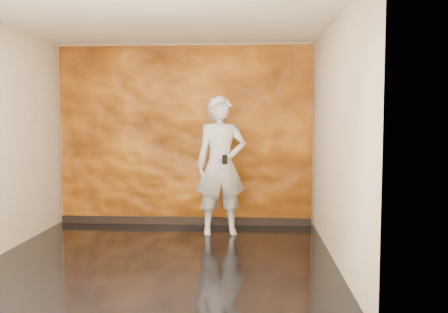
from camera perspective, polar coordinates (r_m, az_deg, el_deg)
room at (r=5.80m, az=-7.15°, el=1.88°), size 4.02×4.02×2.81m
feature_wall at (r=7.73m, az=-4.50°, el=2.38°), size 3.90×0.06×2.75m
baseboard at (r=7.85m, az=-4.48°, el=-7.31°), size 3.90×0.04×0.12m
man at (r=7.07m, az=-0.33°, el=-1.04°), size 0.79×0.59×1.96m
phone at (r=6.77m, az=0.09°, el=-0.36°), size 0.07×0.04×0.13m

